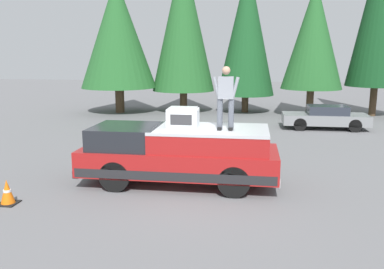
{
  "coord_description": "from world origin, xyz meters",
  "views": [
    {
      "loc": [
        -10.64,
        -1.38,
        3.65
      ],
      "look_at": [
        0.79,
        0.31,
        1.35
      ],
      "focal_mm": 37.87,
      "sensor_mm": 36.0,
      "label": 1
    }
  ],
  "objects_px": {
    "compressor_unit": "(183,117)",
    "parked_car_grey": "(325,117)",
    "traffic_cone": "(7,193)",
    "person_on_truck_bed": "(226,96)",
    "pickup_truck": "(179,154)"
  },
  "relations": [
    {
      "from": "compressor_unit",
      "to": "parked_car_grey",
      "type": "relative_size",
      "value": 0.2
    },
    {
      "from": "compressor_unit",
      "to": "parked_car_grey",
      "type": "bearing_deg",
      "value": -29.8
    },
    {
      "from": "compressor_unit",
      "to": "traffic_cone",
      "type": "distance_m",
      "value": 4.88
    },
    {
      "from": "compressor_unit",
      "to": "traffic_cone",
      "type": "height_order",
      "value": "compressor_unit"
    },
    {
      "from": "pickup_truck",
      "to": "compressor_unit",
      "type": "bearing_deg",
      "value": -93.27
    },
    {
      "from": "person_on_truck_bed",
      "to": "traffic_cone",
      "type": "bearing_deg",
      "value": 110.75
    },
    {
      "from": "compressor_unit",
      "to": "traffic_cone",
      "type": "xyz_separation_m",
      "value": [
        -2.18,
        4.04,
        -1.64
      ]
    },
    {
      "from": "compressor_unit",
      "to": "parked_car_grey",
      "type": "height_order",
      "value": "compressor_unit"
    },
    {
      "from": "compressor_unit",
      "to": "person_on_truck_bed",
      "type": "xyz_separation_m",
      "value": [
        -0.2,
        -1.19,
        0.62
      ]
    },
    {
      "from": "person_on_truck_bed",
      "to": "parked_car_grey",
      "type": "relative_size",
      "value": 0.41
    },
    {
      "from": "pickup_truck",
      "to": "traffic_cone",
      "type": "height_order",
      "value": "pickup_truck"
    },
    {
      "from": "compressor_unit",
      "to": "parked_car_grey",
      "type": "xyz_separation_m",
      "value": [
        9.63,
        -5.52,
        -1.35
      ]
    },
    {
      "from": "person_on_truck_bed",
      "to": "traffic_cone",
      "type": "height_order",
      "value": "person_on_truck_bed"
    },
    {
      "from": "pickup_truck",
      "to": "person_on_truck_bed",
      "type": "height_order",
      "value": "person_on_truck_bed"
    },
    {
      "from": "person_on_truck_bed",
      "to": "parked_car_grey",
      "type": "distance_m",
      "value": 10.92
    }
  ]
}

